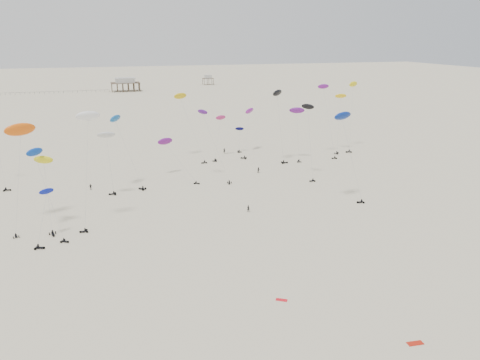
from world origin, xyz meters
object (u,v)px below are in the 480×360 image
object	(u,v)px
pavilion_main	(126,85)
rig_9	(184,106)
pavilion_small	(208,80)
rig_4	(41,171)
rig_0	(46,180)
spectator_0	(248,212)

from	to	relation	value
pavilion_main	rig_9	xyz separation A→B (m)	(6.70, -208.35, 12.97)
pavilion_small	rig_4	xyz separation A→B (m)	(-103.02, -292.52, 9.42)
rig_0	rig_9	size ratio (longest dim) A/B	0.67
rig_0	rig_4	xyz separation A→B (m)	(-0.53, -1.65, 2.51)
spectator_0	pavilion_small	bearing A→B (deg)	-87.59
pavilion_small	rig_0	distance (m)	308.48
pavilion_main	rig_9	size ratio (longest dim) A/B	0.90
rig_9	spectator_0	world-z (taller)	rig_9
rig_9	spectator_0	bearing A→B (deg)	162.54
rig_4	pavilion_main	bearing A→B (deg)	-151.13
pavilion_main	pavilion_small	size ratio (longest dim) A/B	2.33
pavilion_small	pavilion_main	bearing A→B (deg)	-156.80
rig_0	rig_9	distance (m)	65.89
rig_4	spectator_0	xyz separation A→B (m)	(44.12, -2.57, -12.91)
rig_9	spectator_0	distance (m)	59.45
pavilion_main	rig_4	distance (m)	264.73
spectator_0	rig_9	bearing A→B (deg)	-71.88
pavilion_main	spectator_0	size ratio (longest dim) A/B	11.00
rig_9	rig_4	bearing A→B (deg)	121.86
rig_0	spectator_0	distance (m)	45.01
pavilion_main	pavilion_small	world-z (taller)	pavilion_main
rig_0	spectator_0	size ratio (longest dim) A/B	8.24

